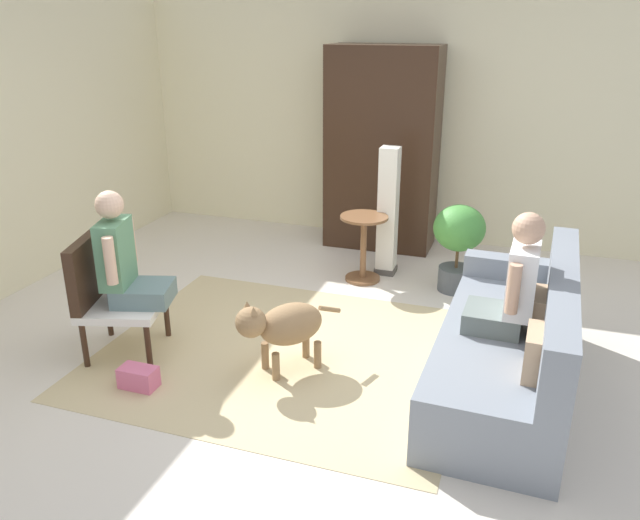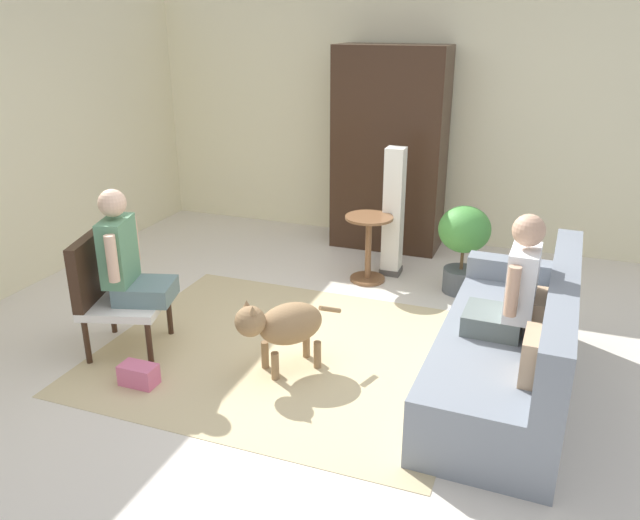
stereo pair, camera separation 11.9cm
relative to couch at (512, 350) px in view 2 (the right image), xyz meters
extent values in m
plane|color=beige|center=(-1.53, 0.12, -0.32)|extent=(7.09, 7.09, 0.00)
cube|color=beige|center=(-1.53, 3.05, 1.11)|extent=(6.51, 0.12, 2.85)
cube|color=beige|center=(-4.55, 0.42, 1.11)|extent=(0.12, 6.34, 2.85)
cube|color=#C6B284|center=(-1.67, -0.05, -0.31)|extent=(2.74, 2.36, 0.01)
cube|color=slate|center=(-0.06, -0.02, -0.09)|extent=(0.89, 2.11, 0.45)
cube|color=slate|center=(0.27, -0.03, 0.36)|extent=(0.24, 2.10, 0.44)
cube|color=slate|center=(-0.03, 0.94, 0.22)|extent=(0.83, 0.20, 0.17)
cube|color=tan|center=(0.12, -0.55, 0.28)|extent=(0.11, 0.32, 0.28)
cube|color=tan|center=(0.14, 0.03, 0.28)|extent=(0.11, 0.34, 0.28)
cylinder|color=#382316|center=(-2.66, -0.09, -0.14)|extent=(0.04, 0.04, 0.36)
cylinder|color=#382316|center=(-2.52, -0.58, -0.14)|extent=(0.04, 0.04, 0.36)
cylinder|color=#382316|center=(-3.11, -0.23, -0.14)|extent=(0.04, 0.04, 0.36)
cylinder|color=#382316|center=(-2.97, -0.71, -0.14)|extent=(0.04, 0.04, 0.36)
cube|color=white|center=(-2.82, -0.40, 0.07)|extent=(0.72, 0.74, 0.06)
cube|color=#382316|center=(-3.05, -0.47, 0.35)|extent=(0.25, 0.60, 0.49)
cube|color=slate|center=(-0.15, -0.02, 0.21)|extent=(0.39, 0.37, 0.14)
cube|color=white|center=(0.01, -0.02, 0.51)|extent=(0.19, 0.36, 0.47)
sphere|color=tan|center=(0.01, -0.02, 0.87)|extent=(0.21, 0.21, 0.21)
cylinder|color=tan|center=(-0.03, -0.24, 0.53)|extent=(0.08, 0.08, 0.33)
cylinder|color=tan|center=(-0.02, 0.20, 0.53)|extent=(0.08, 0.08, 0.33)
cube|color=slate|center=(-2.66, -0.36, 0.17)|extent=(0.50, 0.46, 0.14)
cube|color=#598C66|center=(-2.84, -0.41, 0.49)|extent=(0.27, 0.39, 0.50)
sphere|color=#DDB293|center=(-2.84, -0.41, 0.86)|extent=(0.20, 0.20, 0.20)
cylinder|color=#DDB293|center=(-2.86, -0.19, 0.52)|extent=(0.08, 0.08, 0.35)
cylinder|color=#DDB293|center=(-2.74, -0.60, 0.52)|extent=(0.08, 0.08, 0.35)
cylinder|color=brown|center=(-1.47, 1.55, 0.33)|extent=(0.46, 0.46, 0.02)
cylinder|color=brown|center=(-1.47, 1.55, 0.00)|extent=(0.06, 0.06, 0.63)
cylinder|color=brown|center=(-1.47, 1.55, -0.30)|extent=(0.34, 0.34, 0.03)
ellipsoid|color=olive|center=(-1.53, -0.24, 0.05)|extent=(0.55, 0.56, 0.30)
sphere|color=olive|center=(-1.73, -0.47, 0.14)|extent=(0.22, 0.22, 0.22)
cone|color=olive|center=(-1.69, -0.51, 0.25)|extent=(0.06, 0.06, 0.06)
cone|color=olive|center=(-1.77, -0.44, 0.25)|extent=(0.06, 0.06, 0.06)
cylinder|color=olive|center=(-1.31, 0.00, 0.09)|extent=(0.15, 0.16, 0.10)
cylinder|color=olive|center=(-1.57, -0.43, -0.21)|extent=(0.06, 0.06, 0.21)
cylinder|color=olive|center=(-1.71, -0.31, -0.21)|extent=(0.06, 0.06, 0.21)
cylinder|color=olive|center=(-1.35, -0.17, -0.21)|extent=(0.06, 0.06, 0.21)
cylinder|color=olive|center=(-1.48, -0.05, -0.21)|extent=(0.06, 0.06, 0.21)
cylinder|color=#4C5156|center=(-0.58, 1.60, -0.20)|extent=(0.33, 0.33, 0.23)
cylinder|color=brown|center=(-0.58, 1.60, 0.01)|extent=(0.03, 0.03, 0.20)
ellipsoid|color=#458F3B|center=(-0.58, 1.60, 0.30)|extent=(0.48, 0.48, 0.43)
cube|color=#4C4742|center=(-1.30, 1.81, -0.29)|extent=(0.20, 0.20, 0.06)
cube|color=white|center=(-1.30, 1.81, 0.35)|extent=(0.18, 0.18, 1.22)
cube|color=#382316|center=(-1.57, 2.64, 0.77)|extent=(1.17, 0.56, 2.17)
cube|color=#D8668C|center=(-2.44, -0.83, -0.24)|extent=(0.26, 0.15, 0.15)
camera|label=1|loc=(-0.01, -4.03, 2.12)|focal=35.50mm
camera|label=2|loc=(0.10, -3.99, 2.12)|focal=35.50mm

